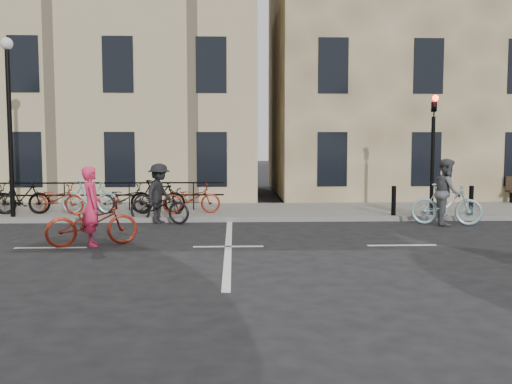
{
  "coord_description": "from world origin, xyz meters",
  "views": [
    {
      "loc": [
        0.13,
        -12.84,
        2.38
      ],
      "look_at": [
        0.7,
        1.73,
        1.1
      ],
      "focal_mm": 40.0,
      "sensor_mm": 36.0,
      "label": 1
    }
  ],
  "objects_px": {
    "traffic_light": "(433,140)",
    "cyclist_pink": "(92,218)",
    "lamp_post": "(9,104)",
    "cyclist_dark": "(159,200)",
    "cyclist_grey": "(447,198)"
  },
  "relations": [
    {
      "from": "traffic_light",
      "to": "cyclist_pink",
      "type": "xyz_separation_m",
      "value": [
        -9.33,
        -4.09,
        -1.82
      ]
    },
    {
      "from": "lamp_post",
      "to": "cyclist_dark",
      "type": "relative_size",
      "value": 2.53
    },
    {
      "from": "lamp_post",
      "to": "cyclist_pink",
      "type": "xyz_separation_m",
      "value": [
        3.37,
        -4.15,
        -2.85
      ]
    },
    {
      "from": "traffic_light",
      "to": "lamp_post",
      "type": "relative_size",
      "value": 0.74
    },
    {
      "from": "lamp_post",
      "to": "cyclist_grey",
      "type": "xyz_separation_m",
      "value": [
        12.74,
        -1.21,
        -2.71
      ]
    },
    {
      "from": "cyclist_dark",
      "to": "traffic_light",
      "type": "bearing_deg",
      "value": -63.51
    },
    {
      "from": "lamp_post",
      "to": "cyclist_pink",
      "type": "relative_size",
      "value": 2.42
    },
    {
      "from": "lamp_post",
      "to": "cyclist_dark",
      "type": "xyz_separation_m",
      "value": [
        4.44,
        -0.5,
        -2.8
      ]
    },
    {
      "from": "cyclist_grey",
      "to": "cyclist_pink",
      "type": "bearing_deg",
      "value": 122.45
    },
    {
      "from": "traffic_light",
      "to": "cyclist_pink",
      "type": "relative_size",
      "value": 1.79
    },
    {
      "from": "cyclist_pink",
      "to": "lamp_post",
      "type": "bearing_deg",
      "value": 18.4
    },
    {
      "from": "cyclist_pink",
      "to": "cyclist_dark",
      "type": "xyz_separation_m",
      "value": [
        1.07,
        3.65,
        0.06
      ]
    },
    {
      "from": "cyclist_grey",
      "to": "cyclist_dark",
      "type": "xyz_separation_m",
      "value": [
        -8.3,
        0.71,
        -0.08
      ]
    },
    {
      "from": "cyclist_pink",
      "to": "cyclist_grey",
      "type": "xyz_separation_m",
      "value": [
        9.37,
        2.94,
        0.14
      ]
    },
    {
      "from": "cyclist_grey",
      "to": "cyclist_dark",
      "type": "bearing_deg",
      "value": 100.14
    }
  ]
}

